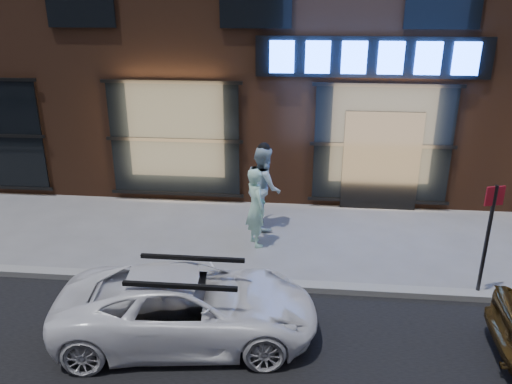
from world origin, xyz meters
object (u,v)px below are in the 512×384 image
at_px(white_suv, 188,306).
at_px(sign_post, 488,231).
at_px(man_bowtie, 256,207).
at_px(man_cap, 264,187).

distance_m(white_suv, sign_post, 4.99).
relative_size(man_bowtie, sign_post, 0.82).
bearing_deg(white_suv, man_bowtie, -19.78).
xyz_separation_m(man_bowtie, white_suv, (-0.69, -3.17, -0.30)).
bearing_deg(man_cap, man_bowtie, 157.68).
bearing_deg(man_cap, white_suv, 151.81).
xyz_separation_m(man_cap, white_suv, (-0.77, -4.11, -0.39)).
height_order(man_cap, sign_post, sign_post).
height_order(man_cap, white_suv, man_cap).
xyz_separation_m(man_cap, sign_post, (3.92, -2.53, 0.30)).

